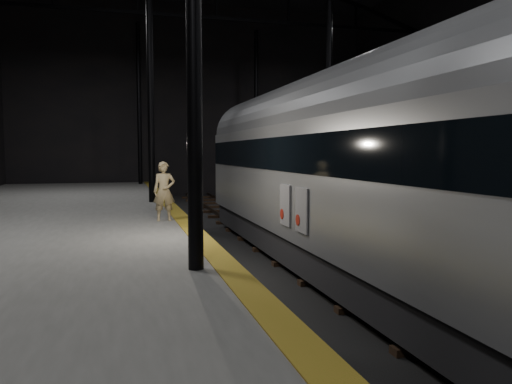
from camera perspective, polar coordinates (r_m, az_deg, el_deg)
name	(u,v)px	position (r m, az deg, el deg)	size (l,w,h in m)	color
ground	(315,263)	(13.64, 6.78, -8.12)	(44.00, 44.00, 0.00)	black
platform_left	(10,261)	(12.83, -26.31, -7.09)	(9.00, 43.80, 1.00)	#575754
tactile_strip	(195,232)	(12.62, -7.04, -4.51)	(0.50, 43.80, 0.01)	olive
track	(315,261)	(13.63, 6.78, -7.84)	(2.40, 43.00, 0.24)	#3F3328
train	(342,164)	(11.83, 9.86, 3.13)	(2.72, 18.14, 4.85)	#979A9F
woman	(164,191)	(14.68, -10.45, 0.08)	(0.63, 0.41, 1.72)	tan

